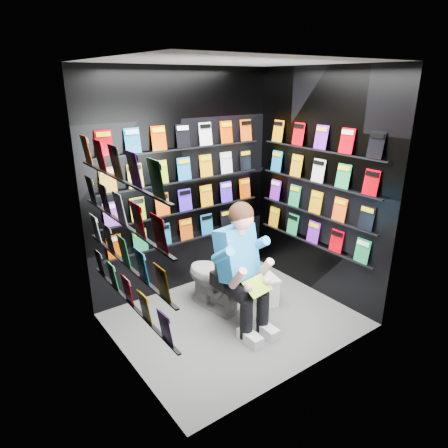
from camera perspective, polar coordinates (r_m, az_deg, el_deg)
floor at (r=4.45m, az=1.51°, el=-13.48°), size 2.40×2.40×0.00m
ceiling at (r=3.72m, az=1.90°, el=22.21°), size 2.40×2.40×0.00m
wall_back at (r=4.69m, az=-5.83°, el=5.63°), size 2.40×0.04×2.60m
wall_front at (r=3.20m, az=12.67°, el=-1.66°), size 2.40×0.04×2.60m
wall_left at (r=3.33m, az=-14.88°, el=-0.99°), size 0.04×2.00×2.60m
wall_right at (r=4.70m, az=13.41°, el=5.20°), size 0.04×2.00×2.60m
comics_back at (r=4.67m, az=-5.65°, el=5.62°), size 2.10×0.06×1.37m
comics_left at (r=3.34m, az=-14.41°, el=-0.81°), size 0.06×1.70×1.37m
comics_right at (r=4.67m, az=13.17°, el=5.21°), size 0.06×1.70×1.37m
toilet at (r=4.51m, az=-1.36°, el=-7.59°), size 0.52×0.80×0.73m
longbox at (r=4.74m, az=5.54°, el=-9.18°), size 0.32×0.45×0.31m
longbox_lid at (r=4.66m, az=5.61°, el=-7.37°), size 0.34×0.47×0.03m
reader at (r=4.05m, az=1.66°, el=-4.26°), size 0.66×0.88×1.49m
held_comic at (r=3.90m, az=4.81°, el=-8.81°), size 0.30×0.20×0.12m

